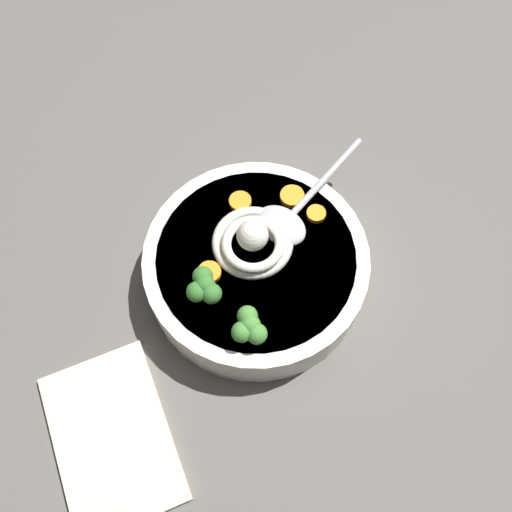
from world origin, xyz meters
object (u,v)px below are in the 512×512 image
(folded_napkin, at_px, (112,437))
(soup_bowl, at_px, (256,267))
(soup_spoon, at_px, (289,217))
(noodle_pile, at_px, (253,241))

(folded_napkin, bearing_deg, soup_bowl, 102.72)
(folded_napkin, bearing_deg, soup_spoon, 102.71)
(soup_bowl, bearing_deg, soup_spoon, 102.66)
(soup_bowl, height_order, soup_spoon, soup_spoon)
(noodle_pile, bearing_deg, folded_napkin, -74.87)
(noodle_pile, height_order, soup_spoon, noodle_pile)
(folded_napkin, bearing_deg, noodle_pile, 105.13)
(soup_spoon, height_order, folded_napkin, soup_spoon)
(noodle_pile, height_order, folded_napkin, noodle_pile)
(noodle_pile, distance_m, folded_napkin, 0.25)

